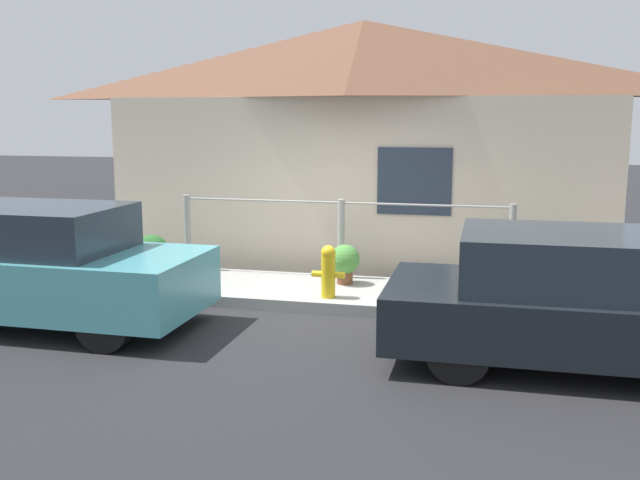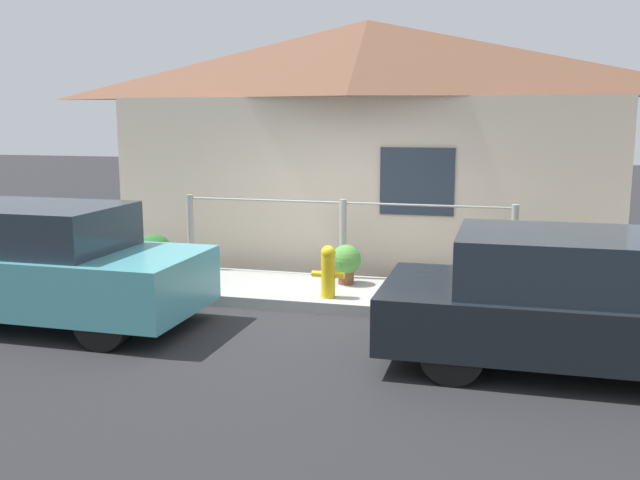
{
  "view_description": "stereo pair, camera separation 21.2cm",
  "coord_description": "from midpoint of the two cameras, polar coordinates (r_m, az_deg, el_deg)",
  "views": [
    {
      "loc": [
        2.05,
        -8.5,
        2.5
      ],
      "look_at": [
        -0.03,
        0.3,
        0.9
      ],
      "focal_mm": 40.0,
      "sensor_mm": 36.0,
      "label": 1
    },
    {
      "loc": [
        2.26,
        -8.45,
        2.5
      ],
      "look_at": [
        -0.03,
        0.3,
        0.9
      ],
      "focal_mm": 40.0,
      "sensor_mm": 36.0,
      "label": 2
    }
  ],
  "objects": [
    {
      "name": "sidewalk",
      "position": [
        9.85,
        0.27,
        -4.24
      ],
      "size": [
        24.0,
        1.64,
        0.14
      ],
      "color": "#9E9E99",
      "rests_on": "ground_plane"
    },
    {
      "name": "potted_plant_near_hydrant",
      "position": [
        10.0,
        1.4,
        -1.72
      ],
      "size": [
        0.42,
        0.42,
        0.56
      ],
      "color": "brown",
      "rests_on": "sidewalk"
    },
    {
      "name": "fire_hydrant",
      "position": [
        9.24,
        0.01,
        -2.44
      ],
      "size": [
        0.43,
        0.19,
        0.69
      ],
      "color": "yellow",
      "rests_on": "sidewalk"
    },
    {
      "name": "car_left",
      "position": [
        9.11,
        -21.78,
        -2.0
      ],
      "size": [
        3.72,
        1.71,
        1.44
      ],
      "rotation": [
        0.0,
        0.0,
        -0.01
      ],
      "color": "teal",
      "rests_on": "ground_plane"
    },
    {
      "name": "potted_plant_by_fence",
      "position": [
        10.78,
        -13.87,
        -1.08
      ],
      "size": [
        0.53,
        0.53,
        0.62
      ],
      "color": "brown",
      "rests_on": "sidewalk"
    },
    {
      "name": "house",
      "position": [
        11.78,
        2.85,
        13.25
      ],
      "size": [
        8.27,
        2.23,
        3.99
      ],
      "color": "beige",
      "rests_on": "ground_plane"
    },
    {
      "name": "potted_plant_corner",
      "position": [
        9.85,
        16.35,
        -2.41
      ],
      "size": [
        0.46,
        0.46,
        0.55
      ],
      "color": "slate",
      "rests_on": "sidewalk"
    },
    {
      "name": "fence",
      "position": [
        10.34,
        1.11,
        0.44
      ],
      "size": [
        4.9,
        0.1,
        1.15
      ],
      "color": "#999993",
      "rests_on": "sidewalk"
    },
    {
      "name": "ground_plane",
      "position": [
        9.1,
        -0.9,
        -5.92
      ],
      "size": [
        60.0,
        60.0,
        0.0
      ],
      "primitive_type": "plane",
      "color": "#262628"
    },
    {
      "name": "car_right",
      "position": [
        7.55,
        19.66,
        -4.58
      ],
      "size": [
        4.01,
        1.78,
        1.35
      ],
      "rotation": [
        0.0,
        0.0,
        0.0
      ],
      "color": "black",
      "rests_on": "ground_plane"
    }
  ]
}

